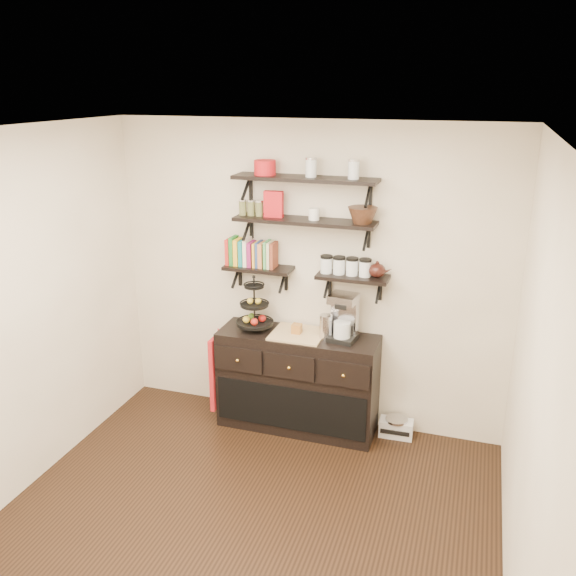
# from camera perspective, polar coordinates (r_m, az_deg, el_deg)

# --- Properties ---
(floor) EXTENTS (3.50, 3.50, 0.00)m
(floor) POSITION_cam_1_polar(r_m,az_deg,el_deg) (4.55, -4.92, -22.24)
(floor) COLOR black
(floor) RESTS_ON ground
(ceiling) EXTENTS (3.50, 3.50, 0.02)m
(ceiling) POSITION_cam_1_polar(r_m,az_deg,el_deg) (3.45, -6.18, 14.03)
(ceiling) COLOR white
(ceiling) RESTS_ON back_wall
(back_wall) EXTENTS (3.50, 0.02, 2.70)m
(back_wall) POSITION_cam_1_polar(r_m,az_deg,el_deg) (5.34, 1.92, 0.97)
(back_wall) COLOR white
(back_wall) RESTS_ON ground
(left_wall) EXTENTS (0.02, 3.50, 2.70)m
(left_wall) POSITION_cam_1_polar(r_m,az_deg,el_deg) (4.74, -25.35, -3.26)
(left_wall) COLOR white
(left_wall) RESTS_ON ground
(right_wall) EXTENTS (0.02, 3.50, 2.70)m
(right_wall) POSITION_cam_1_polar(r_m,az_deg,el_deg) (3.56, 21.86, -9.96)
(right_wall) COLOR white
(right_wall) RESTS_ON ground
(shelf_top) EXTENTS (1.20, 0.27, 0.23)m
(shelf_top) POSITION_cam_1_polar(r_m,az_deg,el_deg) (5.02, 1.61, 10.16)
(shelf_top) COLOR black
(shelf_top) RESTS_ON back_wall
(shelf_mid) EXTENTS (1.20, 0.27, 0.23)m
(shelf_mid) POSITION_cam_1_polar(r_m,az_deg,el_deg) (5.08, 1.57, 6.26)
(shelf_mid) COLOR black
(shelf_mid) RESTS_ON back_wall
(shelf_low_left) EXTENTS (0.60, 0.25, 0.23)m
(shelf_low_left) POSITION_cam_1_polar(r_m,az_deg,el_deg) (5.34, -2.76, 1.82)
(shelf_low_left) COLOR black
(shelf_low_left) RESTS_ON back_wall
(shelf_low_right) EXTENTS (0.60, 0.25, 0.23)m
(shelf_low_right) POSITION_cam_1_polar(r_m,az_deg,el_deg) (5.11, 6.09, 0.97)
(shelf_low_right) COLOR black
(shelf_low_right) RESTS_ON back_wall
(cookbooks) EXTENTS (0.43, 0.15, 0.26)m
(cookbooks) POSITION_cam_1_polar(r_m,az_deg,el_deg) (5.32, -3.32, 3.28)
(cookbooks) COLOR red
(cookbooks) RESTS_ON shelf_low_left
(glass_canisters) EXTENTS (0.43, 0.10, 0.13)m
(glass_canisters) POSITION_cam_1_polar(r_m,az_deg,el_deg) (5.10, 5.40, 1.97)
(glass_canisters) COLOR silver
(glass_canisters) RESTS_ON shelf_low_right
(sideboard) EXTENTS (1.40, 0.50, 0.92)m
(sideboard) POSITION_cam_1_polar(r_m,az_deg,el_deg) (5.48, 0.92, -8.70)
(sideboard) COLOR black
(sideboard) RESTS_ON floor
(fruit_stand) EXTENTS (0.32, 0.32, 0.48)m
(fruit_stand) POSITION_cam_1_polar(r_m,az_deg,el_deg) (5.36, -3.12, -2.24)
(fruit_stand) COLOR black
(fruit_stand) RESTS_ON sideboard
(candle) EXTENTS (0.08, 0.08, 0.08)m
(candle) POSITION_cam_1_polar(r_m,az_deg,el_deg) (5.28, 0.82, -3.81)
(candle) COLOR #9C6024
(candle) RESTS_ON sideboard
(coffee_maker) EXTENTS (0.25, 0.24, 0.41)m
(coffee_maker) POSITION_cam_1_polar(r_m,az_deg,el_deg) (5.15, 5.23, -2.78)
(coffee_maker) COLOR black
(coffee_maker) RESTS_ON sideboard
(thermal_carafe) EXTENTS (0.11, 0.11, 0.22)m
(thermal_carafe) POSITION_cam_1_polar(r_m,az_deg,el_deg) (5.17, 3.57, -3.68)
(thermal_carafe) COLOR silver
(thermal_carafe) RESTS_ON sideboard
(apron) EXTENTS (0.04, 0.29, 0.69)m
(apron) POSITION_cam_1_polar(r_m,az_deg,el_deg) (5.62, -6.58, -7.68)
(apron) COLOR #A31711
(apron) RESTS_ON sideboard
(radio) EXTENTS (0.30, 0.20, 0.18)m
(radio) POSITION_cam_1_polar(r_m,az_deg,el_deg) (5.59, 10.08, -12.72)
(radio) COLOR silver
(radio) RESTS_ON floor
(recipe_box) EXTENTS (0.16, 0.07, 0.22)m
(recipe_box) POSITION_cam_1_polar(r_m,az_deg,el_deg) (5.14, -1.35, 7.85)
(recipe_box) COLOR red
(recipe_box) RESTS_ON shelf_mid
(walnut_bowl) EXTENTS (0.24, 0.24, 0.13)m
(walnut_bowl) POSITION_cam_1_polar(r_m,az_deg,el_deg) (4.95, 6.99, 6.78)
(walnut_bowl) COLOR black
(walnut_bowl) RESTS_ON shelf_mid
(ramekins) EXTENTS (0.09, 0.09, 0.10)m
(ramekins) POSITION_cam_1_polar(r_m,az_deg,el_deg) (5.04, 2.46, 6.92)
(ramekins) COLOR white
(ramekins) RESTS_ON shelf_mid
(teapot) EXTENTS (0.19, 0.14, 0.14)m
(teapot) POSITION_cam_1_polar(r_m,az_deg,el_deg) (5.05, 8.34, 1.75)
(teapot) COLOR black
(teapot) RESTS_ON shelf_low_right
(red_pot) EXTENTS (0.18, 0.18, 0.12)m
(red_pot) POSITION_cam_1_polar(r_m,az_deg,el_deg) (5.11, -2.17, 11.20)
(red_pot) COLOR red
(red_pot) RESTS_ON shelf_top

